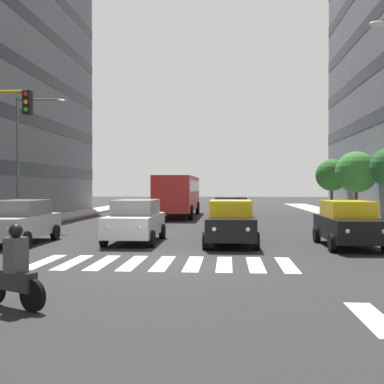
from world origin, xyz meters
The scene contains 13 objects.
ground_plane centered at (0.00, 0.00, 0.00)m, with size 180.00×180.00×0.00m, color #262628.
crosswalk_markings centered at (0.00, 0.00, 0.00)m, with size 7.65×2.80×0.01m.
lane_arrow_0 centered at (-4.39, 5.50, 0.00)m, with size 0.50×2.20×0.01m, color silver.
car_0 centered at (-6.39, -4.25, 0.89)m, with size 2.02×4.44×1.72m.
car_1 centered at (-2.01, -4.63, 0.89)m, with size 2.02×4.44×1.72m.
car_2 centered at (1.83, -5.09, 0.89)m, with size 2.02×4.44×1.72m.
car_3 centered at (6.29, -4.30, 0.89)m, with size 2.02×4.44×1.72m.
car_row2_0 centered at (-2.05, -10.66, 0.89)m, with size 2.02×4.44×1.72m.
bus_behind_traffic centered at (1.83, -21.61, 1.86)m, with size 2.78×10.50×3.00m.
motorcycle_with_rider centered at (2.07, 5.29, 0.65)m, with size 1.56×0.86×1.57m.
street_lamp_right centered at (8.94, -10.90, 4.38)m, with size 2.74×0.28×6.92m.
street_tree_2 centered at (-9.93, -16.56, 3.16)m, with size 2.59×2.59×4.31m.
street_tree_3 centered at (-10.09, -24.31, 3.16)m, with size 2.53×2.53×4.28m.
Camera 1 is at (-1.90, 13.77, 2.26)m, focal length 44.27 mm.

